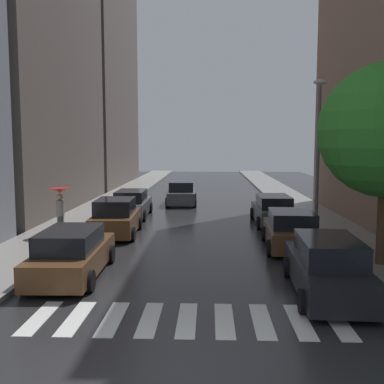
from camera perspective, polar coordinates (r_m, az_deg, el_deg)
ground_plane at (r=31.84m, az=1.24°, el=-1.51°), size 28.00×72.00×0.04m
sidewalk_left at (r=32.59m, az=-10.27°, el=-1.26°), size 3.00×72.00×0.15m
sidewalk_right at (r=32.38m, az=12.82°, el=-1.36°), size 3.00×72.00×0.15m
crosswalk_stripes at (r=11.29m, az=-0.64°, el=-15.83°), size 7.65×2.20×0.01m
building_left_mid at (r=31.02m, az=-20.51°, el=16.28°), size 6.00×15.93×19.77m
building_left_far at (r=47.68m, az=-12.23°, el=14.89°), size 6.00×16.99×23.14m
parked_car_left_nearest at (r=14.98m, az=-14.93°, el=-7.57°), size 2.16×4.85×1.55m
parked_car_left_second at (r=21.10m, az=-9.60°, el=-3.29°), size 2.20×4.21×1.71m
parked_car_left_third at (r=26.23m, az=-7.63°, el=-1.55°), size 2.05×4.70×1.55m
parked_car_right_nearest at (r=13.31m, az=16.70°, el=-9.14°), size 2.15×4.88×1.66m
parked_car_right_second at (r=18.62m, az=12.44°, el=-4.82°), size 2.29×4.29×1.55m
parked_car_right_third at (r=24.08m, az=10.21°, el=-2.31°), size 2.06×4.69×1.53m
car_midroad at (r=31.30m, az=-1.33°, el=-0.20°), size 2.19×4.40×1.63m
pedestrian_near_tree at (r=20.77m, az=-16.35°, el=-1.29°), size 0.90×0.90×2.13m
lamp_post_right at (r=21.73m, az=15.65°, el=5.78°), size 0.60×0.28×6.98m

